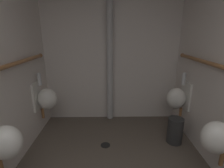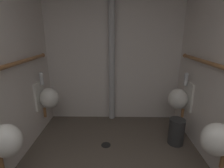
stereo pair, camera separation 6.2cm
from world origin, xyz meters
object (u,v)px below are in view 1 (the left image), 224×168
Objects in this scene: floor_drain at (105,145)px; standpipe_back_wall at (110,49)px; urinal_left_far at (46,98)px; waste_bin at (175,130)px; urinal_right_far at (177,98)px; urinal_left_mid at (4,142)px; urinal_right_mid at (219,137)px.

standpipe_back_wall is at bearing 84.98° from floor_drain.
waste_bin is at bearing -9.40° from urinal_left_far.
urinal_left_far is at bearing 179.82° from urinal_right_far.
urinal_left_far is (0.00, 1.14, 0.00)m from urinal_left_mid.
urinal_left_far is 0.29× the size of standpipe_back_wall.
urinal_left_mid is 5.39× the size of floor_drain.
urinal_left_far is 2.04m from waste_bin.
urinal_right_far is at bearing 18.58° from floor_drain.
urinal_right_far is at bearing 28.52° from urinal_left_mid.
urinal_left_far reaches higher than floor_drain.
urinal_right_mid is at bearing -81.43° from waste_bin.
floor_drain is at bearing 148.66° from urinal_right_mid.
urinal_right_mid and urinal_right_far have the same top height.
standpipe_back_wall is at bearing 57.14° from urinal_left_mid.
urinal_right_far is 1.35m from floor_drain.
waste_bin is at bearing -38.18° from standpipe_back_wall.
urinal_left_mid is 1.00× the size of urinal_left_far.
floor_drain is at bearing -161.42° from urinal_right_far.
standpipe_back_wall is (-1.08, 0.43, 0.72)m from urinal_right_far.
waste_bin is at bearing 3.62° from floor_drain.
urinal_right_mid is (2.09, -1.09, 0.00)m from urinal_left_far.
urinal_right_far reaches higher than floor_drain.
urinal_left_far is 1.93× the size of waste_bin.
urinal_right_mid is at bearing -31.34° from floor_drain.
floor_drain is (-0.07, -0.82, -1.31)m from standpipe_back_wall.
urinal_left_mid is 0.29× the size of standpipe_back_wall.
urinal_right_far is 0.52m from waste_bin.
waste_bin is (1.98, -0.33, -0.40)m from urinal_left_far.
waste_bin is (1.98, 0.82, -0.40)m from urinal_left_mid.
waste_bin reaches higher than floor_drain.
standpipe_back_wall is at bearing 157.99° from urinal_right_far.
standpipe_back_wall is 18.42× the size of floor_drain.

